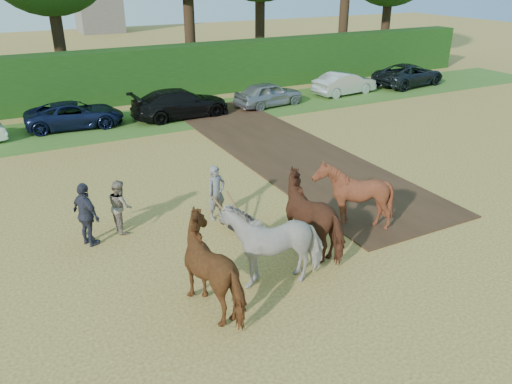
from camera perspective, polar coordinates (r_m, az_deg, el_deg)
The scene contains 8 objects.
ground at distance 15.59m, azimuth 11.33°, elevation -3.59°, with size 120.00×120.00×0.00m, color gold.
earth_strip at distance 21.64m, azimuth 2.97°, elevation 4.95°, with size 4.50×17.00×0.05m, color #472D1C.
grass_verge at distance 27.08m, azimuth -7.46°, elevation 8.72°, with size 50.00×5.00×0.03m, color #38601E.
hedgerow at distance 30.91m, azimuth -10.68°, elevation 13.26°, with size 46.00×1.60×3.00m, color #14380F.
spectator_near at distance 15.11m, azimuth -15.25°, elevation -1.55°, with size 0.78×0.60×1.60m, color gray.
spectator_far at distance 14.53m, azimuth -18.82°, elevation -2.48°, with size 1.10×0.46×1.87m, color #292A37.
plough_team at distance 13.05m, azimuth 4.26°, elevation -3.80°, with size 6.95×5.69×2.08m.
parked_cars at distance 27.30m, azimuth -5.59°, elevation 10.41°, with size 36.95×3.20×1.49m.
Camera 1 is at (-9.01, -10.53, 7.14)m, focal length 35.00 mm.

